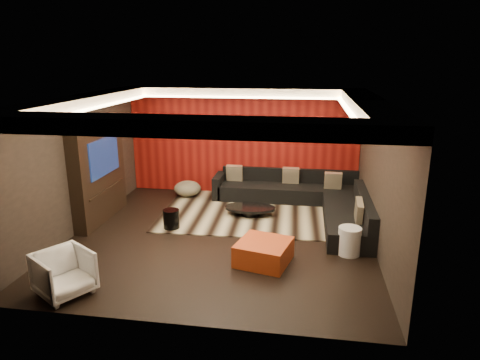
% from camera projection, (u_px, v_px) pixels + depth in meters
% --- Properties ---
extents(floor, '(6.00, 6.00, 0.02)m').
position_uv_depth(floor, '(221.00, 237.00, 8.71)').
color(floor, black).
rests_on(floor, ground).
extents(ceiling, '(6.00, 6.00, 0.02)m').
position_uv_depth(ceiling, '(219.00, 97.00, 7.93)').
color(ceiling, silver).
rests_on(ceiling, ground).
extents(wall_back, '(6.00, 0.02, 2.80)m').
position_uv_depth(wall_back, '(243.00, 141.00, 11.18)').
color(wall_back, black).
rests_on(wall_back, ground).
extents(wall_left, '(0.02, 6.00, 2.80)m').
position_uv_depth(wall_left, '(76.00, 165.00, 8.76)').
color(wall_left, black).
rests_on(wall_left, ground).
extents(wall_right, '(0.02, 6.00, 2.80)m').
position_uv_depth(wall_right, '(380.00, 177.00, 7.88)').
color(wall_right, black).
rests_on(wall_right, ground).
extents(red_feature_wall, '(5.98, 0.05, 2.78)m').
position_uv_depth(red_feature_wall, '(242.00, 142.00, 11.14)').
color(red_feature_wall, '#6B0C0A').
rests_on(red_feature_wall, ground).
extents(soffit_back, '(6.00, 0.60, 0.22)m').
position_uv_depth(soffit_back, '(241.00, 92.00, 10.53)').
color(soffit_back, silver).
rests_on(soffit_back, ground).
extents(soffit_front, '(6.00, 0.60, 0.22)m').
position_uv_depth(soffit_front, '(177.00, 126.00, 5.40)').
color(soffit_front, silver).
rests_on(soffit_front, ground).
extents(soffit_left, '(0.60, 4.80, 0.22)m').
position_uv_depth(soffit_left, '(84.00, 102.00, 8.36)').
color(soffit_left, silver).
rests_on(soffit_left, ground).
extents(soffit_right, '(0.60, 4.80, 0.22)m').
position_uv_depth(soffit_right, '(369.00, 106.00, 7.57)').
color(soffit_right, silver).
rests_on(soffit_right, ground).
extents(cove_back, '(4.80, 0.08, 0.04)m').
position_uv_depth(cove_back, '(239.00, 97.00, 10.23)').
color(cove_back, '#FFD899').
rests_on(cove_back, ground).
extents(cove_front, '(4.80, 0.08, 0.04)m').
position_uv_depth(cove_front, '(185.00, 129.00, 5.75)').
color(cove_front, '#FFD899').
rests_on(cove_front, ground).
extents(cove_left, '(0.08, 4.80, 0.04)m').
position_uv_depth(cove_left, '(101.00, 106.00, 8.34)').
color(cove_left, '#FFD899').
rests_on(cove_left, ground).
extents(cove_right, '(0.08, 4.80, 0.04)m').
position_uv_depth(cove_right, '(349.00, 111.00, 7.65)').
color(cove_right, '#FFD899').
rests_on(cove_right, ground).
extents(tv_surround, '(0.30, 2.00, 2.20)m').
position_uv_depth(tv_surround, '(99.00, 172.00, 9.39)').
color(tv_surround, black).
rests_on(tv_surround, ground).
extents(tv_screen, '(0.04, 1.30, 0.80)m').
position_uv_depth(tv_screen, '(104.00, 157.00, 9.27)').
color(tv_screen, black).
rests_on(tv_screen, ground).
extents(tv_shelf, '(0.04, 1.60, 0.04)m').
position_uv_depth(tv_shelf, '(107.00, 189.00, 9.48)').
color(tv_shelf, black).
rests_on(tv_shelf, ground).
extents(rug, '(4.09, 3.12, 0.02)m').
position_uv_depth(rug, '(249.00, 212.00, 10.10)').
color(rug, '#BCB08A').
rests_on(rug, floor).
extents(coffee_table, '(1.20, 1.20, 0.20)m').
position_uv_depth(coffee_table, '(250.00, 211.00, 9.85)').
color(coffee_table, black).
rests_on(coffee_table, rug).
extents(drum_stool, '(0.41, 0.41, 0.40)m').
position_uv_depth(drum_stool, '(171.00, 219.00, 9.07)').
color(drum_stool, black).
rests_on(drum_stool, rug).
extents(striped_pouf, '(0.92, 0.92, 0.39)m').
position_uv_depth(striped_pouf, '(187.00, 188.00, 11.19)').
color(striped_pouf, beige).
rests_on(striped_pouf, rug).
extents(white_side_table, '(0.50, 0.50, 0.53)m').
position_uv_depth(white_side_table, '(349.00, 241.00, 7.88)').
color(white_side_table, silver).
rests_on(white_side_table, floor).
extents(orange_ottoman, '(1.06, 1.06, 0.39)m').
position_uv_depth(orange_ottoman, '(264.00, 252.00, 7.59)').
color(orange_ottoman, '#AA4616').
rests_on(orange_ottoman, floor).
extents(armchair, '(1.05, 1.05, 0.70)m').
position_uv_depth(armchair, '(64.00, 273.00, 6.53)').
color(armchair, white).
rests_on(armchair, floor).
extents(sectional_sofa, '(3.65, 3.50, 0.75)m').
position_uv_depth(sectional_sofa, '(308.00, 200.00, 10.16)').
color(sectional_sofa, black).
rests_on(sectional_sofa, floor).
extents(throw_pillows, '(3.16, 2.79, 0.50)m').
position_uv_depth(throw_pillows, '(300.00, 183.00, 10.22)').
color(throw_pillows, beige).
rests_on(throw_pillows, sectional_sofa).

